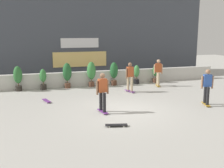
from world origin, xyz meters
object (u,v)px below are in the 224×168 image
at_px(potted_plant_1, 43,79).
at_px(skateboard_near_camera, 116,125).
at_px(potted_plant_0, 18,77).
at_px(potted_plant_2, 67,73).
at_px(potted_plant_6, 155,73).
at_px(skater_by_wall_right, 207,86).
at_px(skater_foreground, 158,71).
at_px(potted_plant_3, 91,72).
at_px(skater_far_right, 103,91).
at_px(potted_plant_5, 137,74).
at_px(skater_mid_plaza, 130,76).
at_px(skateboard_aside, 47,101).
at_px(potted_plant_4, 114,72).

height_order(potted_plant_1, skateboard_near_camera, potted_plant_1).
distance_m(potted_plant_0, potted_plant_2, 2.83).
xyz_separation_m(potted_plant_6, skater_by_wall_right, (-0.39, -5.94, 0.30)).
distance_m(skater_foreground, skateboard_near_camera, 7.91).
relative_size(potted_plant_2, skater_by_wall_right, 0.91).
distance_m(potted_plant_3, skateboard_near_camera, 7.47).
relative_size(potted_plant_0, skater_far_right, 0.86).
distance_m(potted_plant_5, skater_far_right, 6.82).
bearing_deg(skater_by_wall_right, skater_mid_plaza, 122.32).
distance_m(skater_by_wall_right, skateboard_near_camera, 5.17).
xyz_separation_m(potted_plant_1, skater_mid_plaza, (4.64, -2.24, 0.28)).
relative_size(potted_plant_1, skater_by_wall_right, 0.73).
bearing_deg(potted_plant_3, skater_mid_plaza, -52.75).
distance_m(skater_foreground, skateboard_aside, 7.28).
distance_m(potted_plant_1, skateboard_near_camera, 7.69).
height_order(potted_plant_5, skateboard_near_camera, potted_plant_5).
bearing_deg(skater_mid_plaza, potted_plant_4, 95.56).
xyz_separation_m(potted_plant_3, skater_by_wall_right, (4.04, -5.94, 0.03)).
bearing_deg(skater_mid_plaza, potted_plant_1, 154.25).
xyz_separation_m(skater_mid_plaza, skateboard_aside, (-4.68, -0.78, -0.88)).
xyz_separation_m(potted_plant_5, skater_far_right, (-3.90, -5.59, 0.27)).
height_order(potted_plant_0, skateboard_aside, potted_plant_0).
bearing_deg(potted_plant_6, skateboard_aside, -157.84).
height_order(potted_plant_6, skater_mid_plaza, skater_mid_plaza).
bearing_deg(skater_foreground, skater_far_right, -137.89).
bearing_deg(potted_plant_6, potted_plant_0, -180.00).
xyz_separation_m(skater_foreground, skater_far_right, (-4.86, -4.40, 0.00)).
distance_m(potted_plant_1, skater_far_right, 5.98).
bearing_deg(potted_plant_3, potted_plant_4, 0.00).
height_order(potted_plant_3, potted_plant_5, potted_plant_3).
bearing_deg(skater_by_wall_right, potted_plant_5, 99.47).
bearing_deg(potted_plant_5, skateboard_near_camera, -117.83).
bearing_deg(skater_foreground, skateboard_near_camera, -128.15).
distance_m(potted_plant_6, skater_far_right, 7.70).
distance_m(skater_by_wall_right, skater_foreground, 4.75).
bearing_deg(skater_mid_plaza, skateboard_aside, -170.50).
xyz_separation_m(skater_foreground, skater_mid_plaza, (-2.31, -1.04, 0.00)).
height_order(potted_plant_3, skater_far_right, skater_far_right).
distance_m(potted_plant_4, skater_foreground, 2.80).
bearing_deg(potted_plant_1, potted_plant_5, -0.00).
bearing_deg(potted_plant_5, skater_mid_plaza, -121.15).
height_order(potted_plant_3, skater_by_wall_right, skater_by_wall_right).
bearing_deg(potted_plant_5, potted_plant_6, 0.00).
relative_size(potted_plant_6, skater_foreground, 0.71).
distance_m(potted_plant_0, skater_far_right, 6.59).
relative_size(potted_plant_0, skater_by_wall_right, 0.86).
bearing_deg(skater_by_wall_right, skateboard_aside, 157.44).
bearing_deg(potted_plant_2, potted_plant_3, 0.00).
bearing_deg(potted_plant_2, skateboard_aside, -116.05).
relative_size(potted_plant_5, skater_foreground, 0.73).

